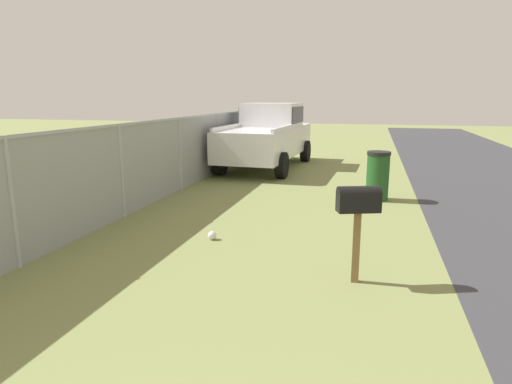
# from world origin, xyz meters

# --- Properties ---
(mailbox) EXTENTS (0.36, 0.56, 1.23)m
(mailbox) POSITION_xyz_m (6.03, -1.00, 0.99)
(mailbox) COLOR brown
(mailbox) RESTS_ON ground
(pickup_truck) EXTENTS (5.46, 2.33, 2.09)m
(pickup_truck) POSITION_xyz_m (14.89, 2.21, 1.10)
(pickup_truck) COLOR silver
(pickup_truck) RESTS_ON ground
(trash_bin) EXTENTS (0.52, 0.52, 1.10)m
(trash_bin) POSITION_xyz_m (10.80, -1.28, 0.55)
(trash_bin) COLOR #1E4C1E
(trash_bin) RESTS_ON ground
(fence_section) EXTENTS (16.10, 0.07, 1.80)m
(fence_section) POSITION_xyz_m (8.01, 3.47, 0.97)
(fence_section) COLOR #9EA3A8
(fence_section) RESTS_ON ground
(litter_bag_near_hydrant) EXTENTS (0.14, 0.14, 0.14)m
(litter_bag_near_hydrant) POSITION_xyz_m (7.14, 1.33, 0.07)
(litter_bag_near_hydrant) COLOR silver
(litter_bag_near_hydrant) RESTS_ON ground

